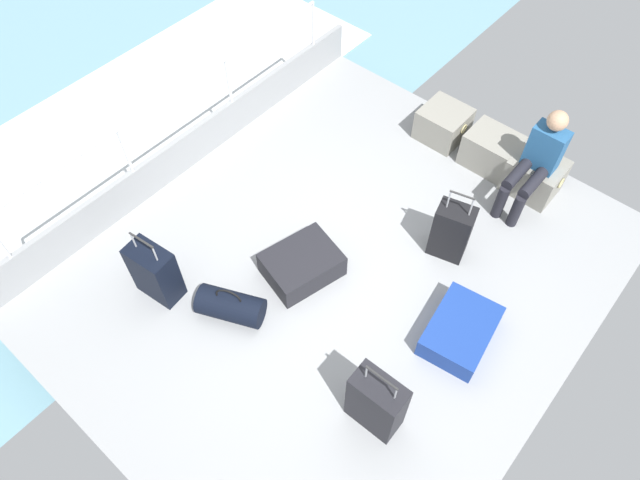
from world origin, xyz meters
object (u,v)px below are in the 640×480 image
(cargo_crate_2, at_px, (534,176))
(suitcase_2, at_px, (302,264))
(passenger_seated, at_px, (537,160))
(suitcase_0, at_px, (451,231))
(cargo_crate_0, at_px, (443,124))
(suitcase_4, at_px, (460,331))
(suitcase_3, at_px, (155,272))
(suitcase_1, at_px, (376,403))
(duffel_bag, at_px, (231,306))
(cargo_crate_1, at_px, (492,151))

(cargo_crate_2, bearing_deg, suitcase_2, -115.47)
(passenger_seated, height_order, suitcase_0, passenger_seated)
(cargo_crate_0, distance_m, passenger_seated, 1.27)
(suitcase_4, bearing_deg, suitcase_2, -165.35)
(cargo_crate_0, xyz_separation_m, suitcase_4, (1.57, -2.07, -0.07))
(suitcase_3, bearing_deg, suitcase_1, 8.54)
(suitcase_0, bearing_deg, suitcase_1, -75.14)
(duffel_bag, bearing_deg, passenger_seated, 65.94)
(suitcase_3, distance_m, duffel_bag, 0.76)
(suitcase_1, bearing_deg, duffel_bag, -176.98)
(passenger_seated, xyz_separation_m, duffel_bag, (-1.34, -2.99, -0.44))
(suitcase_4, bearing_deg, suitcase_1, -97.06)
(suitcase_3, bearing_deg, suitcase_0, 50.19)
(cargo_crate_1, height_order, cargo_crate_2, cargo_crate_2)
(suitcase_3, relative_size, duffel_bag, 1.23)
(cargo_crate_2, relative_size, passenger_seated, 0.51)
(cargo_crate_0, bearing_deg, cargo_crate_1, -2.17)
(suitcase_3, xyz_separation_m, duffel_bag, (0.69, 0.26, -0.17))
(passenger_seated, height_order, suitcase_4, passenger_seated)
(suitcase_2, relative_size, suitcase_3, 0.98)
(suitcase_0, distance_m, suitcase_4, 0.98)
(cargo_crate_0, bearing_deg, suitcase_0, -54.54)
(suitcase_0, distance_m, suitcase_3, 2.81)
(cargo_crate_1, bearing_deg, duffel_bag, -104.04)
(suitcase_1, distance_m, suitcase_3, 2.30)
(passenger_seated, relative_size, suitcase_3, 1.35)
(duffel_bag, bearing_deg, cargo_crate_2, 67.19)
(cargo_crate_1, xyz_separation_m, suitcase_3, (-1.50, -3.47, 0.11))
(cargo_crate_2, height_order, suitcase_1, suitcase_1)
(cargo_crate_2, bearing_deg, cargo_crate_1, 176.50)
(suitcase_3, bearing_deg, duffel_bag, 20.46)
(cargo_crate_2, xyz_separation_m, suitcase_3, (-2.03, -3.44, 0.11))
(cargo_crate_1, bearing_deg, cargo_crate_0, 177.83)
(cargo_crate_1, distance_m, suitcase_2, 2.52)
(passenger_seated, height_order, suitcase_3, passenger_seated)
(suitcase_2, xyz_separation_m, suitcase_3, (-0.88, -1.02, 0.18))
(cargo_crate_1, distance_m, passenger_seated, 0.69)
(cargo_crate_0, relative_size, suitcase_4, 0.67)
(cargo_crate_1, bearing_deg, suitcase_0, -77.09)
(suitcase_4, distance_m, duffel_bag, 2.08)
(cargo_crate_2, distance_m, suitcase_3, 3.99)
(suitcase_2, xyz_separation_m, duffel_bag, (-0.19, -0.77, 0.01))
(cargo_crate_0, distance_m, cargo_crate_2, 1.19)
(suitcase_0, distance_m, suitcase_1, 1.88)
(cargo_crate_0, xyz_separation_m, passenger_seated, (1.19, -0.24, 0.40))
(cargo_crate_2, bearing_deg, suitcase_1, -85.40)
(duffel_bag, bearing_deg, suitcase_2, 76.27)
(suitcase_4, height_order, duffel_bag, duffel_bag)
(cargo_crate_1, xyz_separation_m, suitcase_0, (0.30, -1.31, 0.11))
(cargo_crate_2, xyz_separation_m, suitcase_1, (0.25, -3.10, 0.12))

